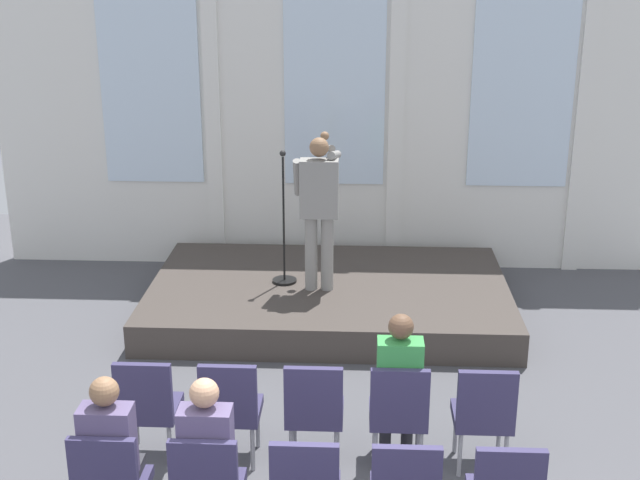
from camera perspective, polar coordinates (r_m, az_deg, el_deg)
The scene contains 12 objects.
rear_partition at distance 10.92m, azimuth 1.17°, elevation 7.58°, with size 8.76×0.14×3.61m.
stage_platform at distance 9.85m, azimuth 0.62°, elevation -3.87°, with size 4.10×2.66×0.36m, color #3F3833.
speaker at distance 9.29m, azimuth -0.07°, elevation 2.54°, with size 0.52×0.69×1.74m.
mic_stand at distance 9.70m, azimuth -2.43°, elevation -0.98°, with size 0.28×0.28×1.55m.
chair_r0_c0 at distance 7.07m, azimuth -11.52°, elevation -10.71°, with size 0.46×0.44×0.94m.
chair_r0_c1 at distance 6.94m, azimuth -6.04°, elevation -10.99°, with size 0.46×0.44×0.94m.
chair_r0_c2 at distance 6.87m, azimuth -0.39°, elevation -11.19°, with size 0.46×0.44×0.94m.
chair_r0_c3 at distance 6.87m, azimuth 5.31°, elevation -11.28°, with size 0.46×0.44×0.94m.
audience_r0_c3 at distance 6.84m, azimuth 5.34°, elevation -9.46°, with size 0.36×0.39×1.33m.
chair_r0_c4 at distance 6.94m, azimuth 10.97°, elevation -11.26°, with size 0.46×0.44×0.94m.
audience_r1_c0 at distance 6.15m, azimuth -13.88°, elevation -13.62°, with size 0.36×0.39×1.30m.
audience_r1_c1 at distance 6.00m, azimuth -7.54°, elevation -14.04°, with size 0.36×0.39×1.31m.
Camera 1 is at (0.33, -4.01, 3.95)m, focal length 47.52 mm.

